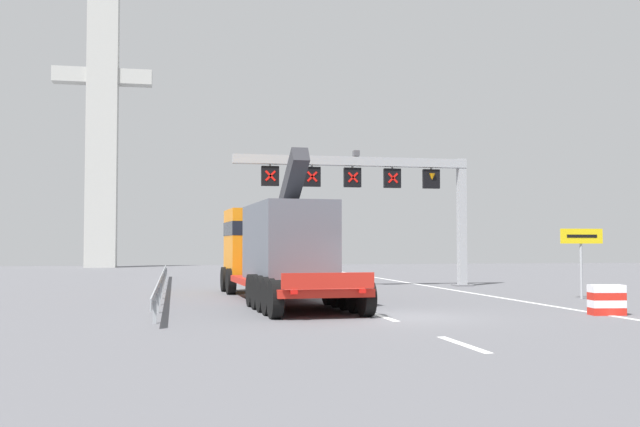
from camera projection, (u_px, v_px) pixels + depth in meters
name	position (u px, v px, depth m)	size (l,w,h in m)	color
ground	(400.00, 317.00, 21.27)	(112.00, 112.00, 0.00)	#5B5B60
lane_markings	(268.00, 277.00, 47.39)	(0.20, 68.10, 0.01)	silver
edge_line_right	(449.00, 289.00, 34.24)	(0.20, 63.00, 0.01)	silver
overhead_lane_gantry	(380.00, 181.00, 36.47)	(12.13, 0.90, 6.78)	#9EA0A5
heavy_haul_truck_red	(274.00, 248.00, 28.20)	(3.64, 14.16, 5.30)	red
exit_sign_yellow	(581.00, 244.00, 28.34)	(1.78, 0.15, 2.72)	#9EA0A5
crash_barrier_striped	(607.00, 300.00, 21.78)	(1.06, 0.62, 0.90)	red
guardrail_left	(162.00, 279.00, 32.87)	(0.13, 30.42, 0.76)	#999EA3
bridge_pylon_distant	(102.00, 109.00, 68.35)	(9.00, 2.00, 28.81)	#B7B7B2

